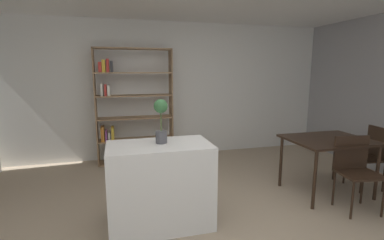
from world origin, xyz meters
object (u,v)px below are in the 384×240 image
Objects in this scene: dining_table at (328,145)px; dining_chair_window_side at (372,152)px; kitchen_island at (160,185)px; dining_chair_near at (355,166)px; open_bookshelf at (127,107)px; potted_plant_on_island at (161,118)px.

dining_table is 0.76m from dining_chair_window_side.
kitchen_island is 1.23× the size of dining_chair_near.
open_bookshelf is at bearing -114.79° from dining_chair_window_side.
potted_plant_on_island reaches higher than dining_table.
open_bookshelf is 3.65m from dining_chair_near.
open_bookshelf reaches higher than dining_table.
dining_chair_near is (2.35, -0.23, 0.09)m from kitchen_island.
potted_plant_on_island is 0.53× the size of dining_chair_window_side.
open_bookshelf is (-0.24, 2.29, 0.57)m from kitchen_island.
dining_table is 1.20× the size of dining_chair_near.
potted_plant_on_island is 2.43m from dining_chair_near.
open_bookshelf is 2.33× the size of dining_chair_window_side.
dining_chair_window_side is (0.73, 0.44, -0.01)m from dining_chair_near.
open_bookshelf reaches higher than kitchen_island.
kitchen_island is at bearing -84.03° from open_bookshelf.
kitchen_island is 0.53× the size of open_bookshelf.
dining_chair_near is (2.59, -2.52, -0.48)m from open_bookshelf.
dining_table is 0.48m from dining_chair_near.
potted_plant_on_island is 2.26m from open_bookshelf.
dining_table is at bearing 5.39° from kitchen_island.
potted_plant_on_island is (0.03, 0.04, 0.73)m from kitchen_island.
open_bookshelf is 1.93× the size of dining_table.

